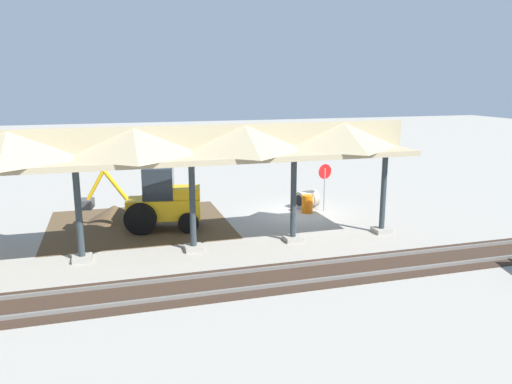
% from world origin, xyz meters
% --- Properties ---
extents(ground_plane, '(120.00, 120.00, 0.00)m').
position_xyz_m(ground_plane, '(0.00, 0.00, 0.00)').
color(ground_plane, '#9E998E').
extents(dirt_work_zone, '(8.11, 7.00, 0.01)m').
position_xyz_m(dirt_work_zone, '(7.95, -0.16, 0.00)').
color(dirt_work_zone, brown).
rests_on(dirt_work_zone, ground).
extents(platform_canopy, '(21.93, 3.20, 4.90)m').
position_xyz_m(platform_canopy, '(8.20, 4.20, 4.18)').
color(platform_canopy, '#9E998E').
rests_on(platform_canopy, ground).
extents(rail_tracks, '(60.00, 2.58, 0.15)m').
position_xyz_m(rail_tracks, '(0.00, 7.84, 0.03)').
color(rail_tracks, slate).
rests_on(rail_tracks, ground).
extents(stop_sign, '(0.75, 0.18, 2.42)m').
position_xyz_m(stop_sign, '(-1.31, -0.02, 1.74)').
color(stop_sign, gray).
rests_on(stop_sign, ground).
extents(backhoe, '(5.37, 2.24, 2.82)m').
position_xyz_m(backhoe, '(7.03, 0.93, 1.26)').
color(backhoe, '#EAB214').
rests_on(backhoe, ground).
extents(dirt_mound, '(4.95, 4.95, 1.44)m').
position_xyz_m(dirt_mound, '(9.00, -1.28, 0.00)').
color(dirt_mound, brown).
rests_on(dirt_mound, ground).
extents(concrete_pipe, '(1.30, 1.19, 0.90)m').
position_xyz_m(concrete_pipe, '(-0.70, -0.84, 0.45)').
color(concrete_pipe, '#9E9384').
rests_on(concrete_pipe, ground).
extents(traffic_barrel, '(0.56, 0.56, 0.90)m').
position_xyz_m(traffic_barrel, '(-0.34, 0.10, 0.45)').
color(traffic_barrel, orange).
rests_on(traffic_barrel, ground).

